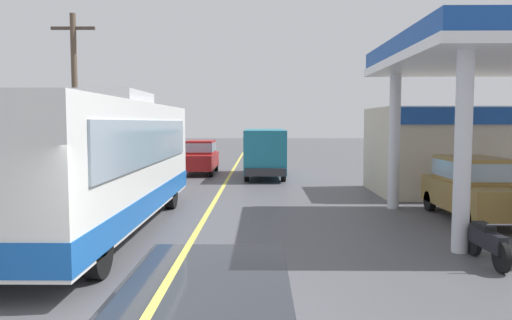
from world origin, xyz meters
name	(u,v)px	position (x,y,z in m)	size (l,w,h in m)	color
ground	(230,175)	(0.00, 20.00, 0.00)	(120.00, 120.00, 0.00)	#4C4C51
lane_divider_stripe	(222,188)	(0.00, 15.00, 0.00)	(0.16, 50.00, 0.01)	#D8CC4C
wet_puddle_patch	(205,285)	(0.69, 2.48, 0.00)	(2.98, 5.63, 0.01)	#26282D
coach_bus_main	(104,165)	(-2.40, 6.70, 1.72)	(2.60, 11.04, 3.69)	white
gas_station_roadside	(488,128)	(9.70, 11.58, 2.63)	(9.10, 11.95, 5.10)	#194799
car_at_pump	(473,185)	(7.81, 8.23, 1.01)	(1.70, 4.20, 1.82)	olive
minibus_opposing_lane	(265,148)	(1.85, 19.38, 1.47)	(2.04, 6.13, 2.44)	teal
motorcycle_parked_forecourt	(487,242)	(6.19, 3.83, 0.44)	(0.55, 1.80, 0.92)	black
car_trailing_behind_bus	(200,155)	(-1.69, 20.86, 1.01)	(1.70, 4.20, 1.82)	maroon
utility_pole_roadside	(75,98)	(-6.04, 14.38, 3.81)	(1.80, 0.24, 7.26)	brown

